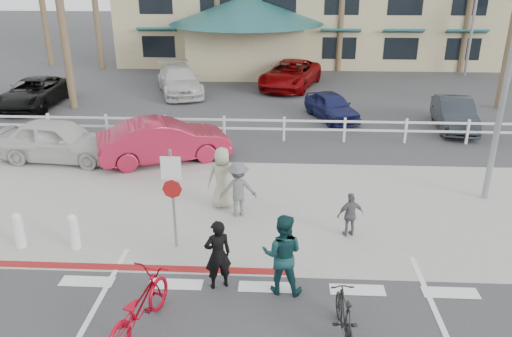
# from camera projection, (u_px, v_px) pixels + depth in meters

# --- Properties ---
(ground) EXTENTS (140.00, 140.00, 0.00)m
(ground) POSITION_uv_depth(u_px,v_px,m) (265.00, 305.00, 10.41)
(ground) COLOR #333335
(sidewalk_plaza) EXTENTS (22.00, 7.00, 0.01)m
(sidewalk_plaza) POSITION_uv_depth(u_px,v_px,m) (270.00, 208.00, 14.57)
(sidewalk_plaza) COLOR gray
(sidewalk_plaza) RESTS_ON ground
(cross_street) EXTENTS (40.00, 5.00, 0.01)m
(cross_street) POSITION_uv_depth(u_px,v_px,m) (273.00, 158.00, 18.27)
(cross_street) COLOR #333335
(cross_street) RESTS_ON ground
(parking_lot) EXTENTS (50.00, 16.00, 0.01)m
(parking_lot) POSITION_uv_depth(u_px,v_px,m) (276.00, 96.00, 27.05)
(parking_lot) COLOR #333335
(parking_lot) RESTS_ON ground
(curb_red) EXTENTS (7.00, 0.25, 0.02)m
(curb_red) POSITION_uv_depth(u_px,v_px,m) (138.00, 268.00, 11.66)
(curb_red) COLOR maroon
(curb_red) RESTS_ON ground
(rail_fence) EXTENTS (29.40, 0.16, 1.00)m
(rail_fence) POSITION_uv_depth(u_px,v_px,m) (287.00, 129.00, 19.90)
(rail_fence) COLOR silver
(rail_fence) RESTS_ON ground
(sign_post) EXTENTS (0.50, 0.10, 2.90)m
(sign_post) POSITION_uv_depth(u_px,v_px,m) (173.00, 195.00, 12.01)
(sign_post) COLOR gray
(sign_post) RESTS_ON ground
(bollard_0) EXTENTS (0.26, 0.26, 0.95)m
(bollard_0) POSITION_uv_depth(u_px,v_px,m) (74.00, 232.00, 12.31)
(bollard_0) COLOR silver
(bollard_0) RESTS_ON ground
(bollard_1) EXTENTS (0.26, 0.26, 0.95)m
(bollard_1) POSITION_uv_depth(u_px,v_px,m) (18.00, 230.00, 12.38)
(bollard_1) COLOR silver
(bollard_1) RESTS_ON ground
(bike_red) EXTENTS (1.29, 2.28, 1.13)m
(bike_red) POSITION_uv_depth(u_px,v_px,m) (138.00, 307.00, 9.46)
(bike_red) COLOR #9C0516
(bike_red) RESTS_ON ground
(rider_red) EXTENTS (0.70, 0.59, 1.63)m
(rider_red) POSITION_uv_depth(u_px,v_px,m) (218.00, 255.00, 10.70)
(rider_red) COLOR black
(rider_red) RESTS_ON ground
(bike_black) EXTENTS (0.57, 1.59, 0.93)m
(bike_black) POSITION_uv_depth(u_px,v_px,m) (344.00, 315.00, 9.39)
(bike_black) COLOR black
(bike_black) RESTS_ON ground
(rider_black) EXTENTS (0.97, 0.80, 1.83)m
(rider_black) POSITION_uv_depth(u_px,v_px,m) (282.00, 254.00, 10.53)
(rider_black) COLOR #0F3235
(rider_black) RESTS_ON ground
(pedestrian_a) EXTENTS (1.11, 0.73, 1.60)m
(pedestrian_a) POSITION_uv_depth(u_px,v_px,m) (238.00, 189.00, 13.85)
(pedestrian_a) COLOR #58595C
(pedestrian_a) RESTS_ON ground
(pedestrian_child) EXTENTS (0.77, 0.49, 1.22)m
(pedestrian_child) POSITION_uv_depth(u_px,v_px,m) (350.00, 215.00, 12.85)
(pedestrian_child) COLOR #5A5A5D
(pedestrian_child) RESTS_ON ground
(pedestrian_b) EXTENTS (0.99, 0.77, 1.81)m
(pedestrian_b) POSITION_uv_depth(u_px,v_px,m) (223.00, 178.00, 14.33)
(pedestrian_b) COLOR #A1A086
(pedestrian_b) RESTS_ON ground
(car_white_sedan) EXTENTS (4.92, 3.27, 1.53)m
(car_white_sedan) POSITION_uv_depth(u_px,v_px,m) (164.00, 141.00, 17.79)
(car_white_sedan) COLOR maroon
(car_white_sedan) RESTS_ON ground
(car_red_compact) EXTENTS (4.58, 2.18, 1.51)m
(car_red_compact) POSITION_uv_depth(u_px,v_px,m) (58.00, 140.00, 17.86)
(car_red_compact) COLOR beige
(car_red_compact) RESTS_ON ground
(lot_car_0) EXTENTS (2.33, 5.01, 1.39)m
(lot_car_0) POSITION_uv_depth(u_px,v_px,m) (34.00, 93.00, 24.72)
(lot_car_0) COLOR black
(lot_car_0) RESTS_ON ground
(lot_car_2) EXTENTS (2.63, 3.87, 1.22)m
(lot_car_2) POSITION_uv_depth(u_px,v_px,m) (332.00, 106.00, 22.73)
(lot_car_2) COLOR #141948
(lot_car_2) RESTS_ON ground
(lot_car_3) EXTENTS (1.86, 4.15, 1.32)m
(lot_car_3) POSITION_uv_depth(u_px,v_px,m) (454.00, 114.00, 21.37)
(lot_car_3) COLOR #20242B
(lot_car_3) RESTS_ON ground
(lot_car_4) EXTENTS (3.60, 5.46, 1.47)m
(lot_car_4) POSITION_uv_depth(u_px,v_px,m) (179.00, 80.00, 27.18)
(lot_car_4) COLOR beige
(lot_car_4) RESTS_ON ground
(lot_car_5) EXTENTS (4.03, 6.01, 1.53)m
(lot_car_5) POSITION_uv_depth(u_px,v_px,m) (290.00, 74.00, 28.53)
(lot_car_5) COLOR #6D0204
(lot_car_5) RESTS_ON ground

